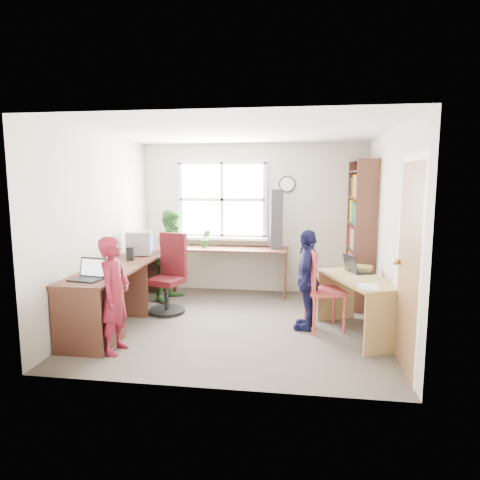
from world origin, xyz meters
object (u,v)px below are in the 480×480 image
Objects in this scene: cd_tower at (276,219)px; wooden_chair at (319,286)px; person_red at (114,295)px; potted_plant at (205,239)px; laptop_left at (89,274)px; swivel_chair at (169,278)px; right_desk at (359,294)px; bookshelf at (361,236)px; laptop_right at (355,268)px; l_desk at (130,291)px; person_green at (174,255)px; person_navy at (308,280)px; crt_monitor at (140,243)px.

wooden_chair is at bearing -76.30° from cd_tower.
cd_tower is 0.74× the size of person_red.
laptop_left is at bearing -108.68° from potted_plant.
person_red is at bearing -79.41° from swivel_chair.
wooden_chair is (-0.46, 0.14, 0.04)m from right_desk.
bookshelf reaches higher than laptop_right.
l_desk is 10.40× the size of potted_plant.
person_green is (-2.59, 0.89, -0.05)m from laptop_right.
laptop_right is at bearing 114.11° from person_navy.
bookshelf reaches higher than person_navy.
crt_monitor is (-3.15, -0.57, -0.08)m from bookshelf.
potted_plant is 0.60m from person_green.
laptop_left is 0.27× the size of person_green.
person_red is (0.35, -1.65, -0.30)m from crt_monitor.
right_desk is 3.57× the size of laptop_left.
person_red reaches higher than right_desk.
laptop_left is 0.30× the size of person_red.
wooden_chair is (2.03, -0.43, 0.07)m from swivel_chair.
laptop_left is 0.95× the size of laptop_right.
person_navy is at bearing 84.27° from laptop_right.
right_desk is 3.11m from crt_monitor.
bookshelf reaches higher than l_desk.
bookshelf is at bearing -50.38° from person_red.
person_green is at bearing 82.46° from l_desk.
potted_plant is 0.21× the size of person_green.
swivel_chair is at bearing -4.42° from person_red.
person_green is at bearing 133.30° from right_desk.
swivel_chair is 2.07m from wooden_chair.
person_green is (0.37, 0.41, -0.23)m from crt_monitor.
laptop_right is 2.74m from person_green.
cd_tower reaches higher than potted_plant.
swivel_chair is 1.13m from potted_plant.
wooden_chair is 2.54× the size of crt_monitor.
laptop_left is 1.30× the size of potted_plant.
person_red is at bearing -87.48° from crt_monitor.
person_navy is at bearing -24.36° from crt_monitor.
bookshelf is at bearing 46.98° from wooden_chair.
swivel_chair is at bearing -106.14° from potted_plant.
cd_tower reaches higher than l_desk.
wooden_chair is 3.52× the size of potted_plant.
bookshelf is at bearing 60.52° from right_desk.
l_desk is 0.79m from person_red.
l_desk reaches higher than right_desk.
right_desk is 0.63m from person_navy.
right_desk is (2.78, 0.11, 0.05)m from l_desk.
crt_monitor is 2.10m from cd_tower.
wooden_chair is 2.63m from crt_monitor.
wooden_chair reaches higher than laptop_right.
person_red is at bearing -100.04° from potted_plant.
laptop_left is 0.30× the size of person_navy.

